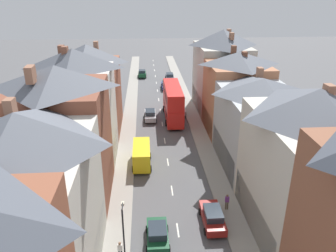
# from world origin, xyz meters

# --- Properties ---
(pavement_left) EXTENTS (2.20, 104.00, 0.14)m
(pavement_left) POSITION_xyz_m (-5.10, 38.00, 0.07)
(pavement_left) COLOR gray
(pavement_left) RESTS_ON ground
(pavement_right) EXTENTS (2.20, 104.00, 0.14)m
(pavement_right) POSITION_xyz_m (5.10, 38.00, 0.07)
(pavement_right) COLOR gray
(pavement_right) RESTS_ON ground
(centre_line_dashes) EXTENTS (0.14, 97.80, 0.01)m
(centre_line_dashes) POSITION_xyz_m (0.00, 36.00, 0.01)
(centre_line_dashes) COLOR silver
(centre_line_dashes) RESTS_ON ground
(terrace_row_left) EXTENTS (8.00, 53.25, 13.93)m
(terrace_row_left) POSITION_xyz_m (-10.19, 13.59, 6.28)
(terrace_row_left) COLOR #ADB2B7
(terrace_row_left) RESTS_ON ground
(terrace_row_right) EXTENTS (8.00, 59.72, 14.77)m
(terrace_row_right) POSITION_xyz_m (10.19, 17.28, 6.32)
(terrace_row_right) COLOR brown
(terrace_row_right) RESTS_ON ground
(double_decker_bus_lead) EXTENTS (2.74, 10.80, 5.30)m
(double_decker_bus_lead) POSITION_xyz_m (1.79, 38.17, 2.82)
(double_decker_bus_lead) COLOR red
(double_decker_bus_lead) RESTS_ON ground
(car_near_blue) EXTENTS (1.90, 4.38, 1.58)m
(car_near_blue) POSITION_xyz_m (1.80, 55.10, 0.80)
(car_near_blue) COLOR navy
(car_near_blue) RESTS_ON ground
(car_near_silver) EXTENTS (1.90, 4.53, 1.71)m
(car_near_silver) POSITION_xyz_m (3.10, 40.53, 0.86)
(car_near_silver) COLOR #B7BABF
(car_near_silver) RESTS_ON ground
(car_parked_left_a) EXTENTS (1.90, 3.81, 1.59)m
(car_parked_left_a) POSITION_xyz_m (-1.80, 10.69, 0.80)
(car_parked_left_a) COLOR #144728
(car_parked_left_a) RESTS_ON ground
(car_parked_right_a) EXTENTS (1.90, 4.32, 1.64)m
(car_parked_right_a) POSITION_xyz_m (-1.80, 37.92, 0.83)
(car_parked_right_a) COLOR #B7BABF
(car_parked_right_a) RESTS_ON ground
(car_parked_left_b) EXTENTS (1.90, 4.32, 1.61)m
(car_parked_left_b) POSITION_xyz_m (3.10, 12.56, 0.81)
(car_parked_left_b) COLOR maroon
(car_parked_left_b) RESTS_ON ground
(car_mid_white) EXTENTS (1.90, 3.81, 1.71)m
(car_mid_white) POSITION_xyz_m (-3.10, 65.23, 0.86)
(car_mid_white) COLOR #144728
(car_mid_white) RESTS_ON ground
(car_far_grey) EXTENTS (1.90, 4.48, 1.69)m
(car_far_grey) POSITION_xyz_m (3.10, 61.67, 0.85)
(car_far_grey) COLOR #4C515B
(car_far_grey) RESTS_ON ground
(delivery_van) EXTENTS (2.20, 5.20, 2.41)m
(delivery_van) POSITION_xyz_m (-3.10, 23.62, 1.34)
(delivery_van) COLOR yellow
(delivery_van) RESTS_ON ground
(pedestrian_near_right) EXTENTS (0.36, 0.22, 1.61)m
(pedestrian_near_right) POSITION_xyz_m (-4.69, 8.96, 1.03)
(pedestrian_near_right) COLOR #3D4256
(pedestrian_near_right) RESTS_ON pavement_left
(pedestrian_mid_left) EXTENTS (0.36, 0.22, 1.61)m
(pedestrian_mid_left) POSITION_xyz_m (4.80, 14.37, 1.03)
(pedestrian_mid_left) COLOR brown
(pedestrian_mid_left) RESTS_ON pavement_right
(street_lamp) EXTENTS (0.20, 1.12, 5.50)m
(street_lamp) POSITION_xyz_m (-4.25, 8.01, 3.24)
(street_lamp) COLOR black
(street_lamp) RESTS_ON ground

